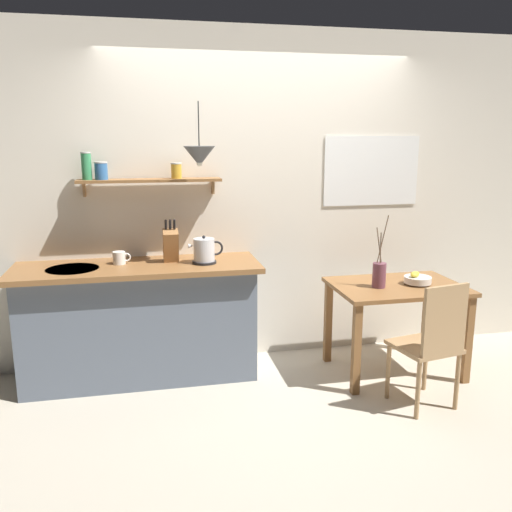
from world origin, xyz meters
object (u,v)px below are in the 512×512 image
at_px(coffee_mug_by_sink, 120,258).
at_px(fruit_bowl, 417,279).
at_px(electric_kettle, 204,251).
at_px(dining_table, 396,299).
at_px(pendant_lamp, 199,156).
at_px(dining_chair_near, 432,340).
at_px(twig_vase, 379,274).
at_px(knife_block, 171,245).

bearing_deg(coffee_mug_by_sink, fruit_bowl, -9.38).
xyz_separation_m(electric_kettle, coffee_mug_by_sink, (-0.63, 0.11, -0.05)).
xyz_separation_m(dining_table, electric_kettle, (-1.48, 0.24, 0.40)).
distance_m(fruit_bowl, pendant_lamp, 1.92).
xyz_separation_m(dining_table, coffee_mug_by_sink, (-2.11, 0.35, 0.35)).
distance_m(electric_kettle, pendant_lamp, 0.71).
distance_m(dining_chair_near, coffee_mug_by_sink, 2.33).
height_order(fruit_bowl, pendant_lamp, pendant_lamp).
distance_m(fruit_bowl, twig_vase, 0.33).
distance_m(dining_table, twig_vase, 0.28).
distance_m(fruit_bowl, coffee_mug_by_sink, 2.30).
height_order(fruit_bowl, twig_vase, twig_vase).
bearing_deg(knife_block, coffee_mug_by_sink, 177.94).
height_order(fruit_bowl, electric_kettle, electric_kettle).
relative_size(fruit_bowl, coffee_mug_by_sink, 1.55).
xyz_separation_m(twig_vase, coffee_mug_by_sink, (-1.93, 0.39, 0.14)).
height_order(electric_kettle, coffee_mug_by_sink, electric_kettle).
distance_m(twig_vase, coffee_mug_by_sink, 1.97).
relative_size(electric_kettle, coffee_mug_by_sink, 1.95).
bearing_deg(twig_vase, knife_block, 166.50).
height_order(dining_table, twig_vase, twig_vase).
bearing_deg(coffee_mug_by_sink, dining_chair_near, -25.07).
bearing_deg(dining_chair_near, knife_block, 150.48).
relative_size(twig_vase, coffee_mug_by_sink, 4.13).
height_order(fruit_bowl, coffee_mug_by_sink, coffee_mug_by_sink).
height_order(dining_table, knife_block, knife_block).
distance_m(dining_table, pendant_lamp, 1.88).
distance_m(electric_kettle, coffee_mug_by_sink, 0.64).
height_order(electric_kettle, pendant_lamp, pendant_lamp).
bearing_deg(coffee_mug_by_sink, electric_kettle, -9.68).
relative_size(electric_kettle, knife_block, 0.79).
height_order(dining_chair_near, knife_block, knife_block).
distance_m(dining_chair_near, knife_block, 2.01).
height_order(dining_chair_near, fruit_bowl, dining_chair_near).
bearing_deg(fruit_bowl, dining_chair_near, -107.76).
xyz_separation_m(dining_table, fruit_bowl, (0.15, -0.02, 0.16)).
bearing_deg(twig_vase, coffee_mug_by_sink, 168.72).
distance_m(dining_chair_near, electric_kettle, 1.75).
xyz_separation_m(fruit_bowl, twig_vase, (-0.33, -0.01, 0.06)).
bearing_deg(pendant_lamp, coffee_mug_by_sink, 166.53).
bearing_deg(fruit_bowl, electric_kettle, 170.73).
bearing_deg(electric_kettle, pendant_lamp, -125.45).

